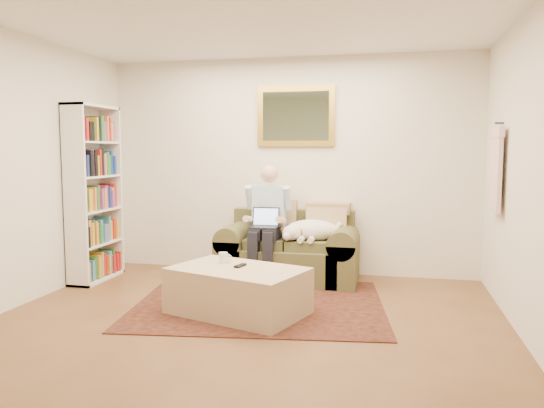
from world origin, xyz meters
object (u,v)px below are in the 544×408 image
(sofa, at_px, (289,257))
(ottoman, at_px, (238,291))
(coffee_mug, at_px, (223,258))
(bookshelf, at_px, (94,194))
(seated_man, at_px, (266,224))
(laptop, at_px, (265,222))
(sleeping_dog, at_px, (312,230))

(sofa, bearing_deg, ottoman, -98.72)
(coffee_mug, distance_m, bookshelf, 1.99)
(sofa, bearing_deg, seated_man, -148.55)
(laptop, distance_m, bookshelf, 1.99)
(bookshelf, bearing_deg, coffee_mug, -22.05)
(coffee_mug, xyz_separation_m, bookshelf, (-1.78, 0.72, 0.52))
(coffee_mug, bearing_deg, laptop, 80.13)
(seated_man, relative_size, laptop, 4.33)
(sofa, distance_m, seated_man, 0.48)
(sofa, xyz_separation_m, sleeping_dog, (0.28, -0.08, 0.33))
(ottoman, height_order, bookshelf, bookshelf)
(sofa, height_order, sleeping_dog, sofa)
(laptop, bearing_deg, sleeping_dog, 13.64)
(seated_man, height_order, bookshelf, bookshelf)
(sleeping_dog, xyz_separation_m, coffee_mug, (-0.69, -1.11, -0.12))
(seated_man, height_order, coffee_mug, seated_man)
(laptop, height_order, sleeping_dog, laptop)
(sofa, xyz_separation_m, coffee_mug, (-0.41, -1.19, 0.21))
(laptop, relative_size, ottoman, 0.26)
(coffee_mug, height_order, bookshelf, bookshelf)
(laptop, bearing_deg, seated_man, 90.00)
(sofa, bearing_deg, bookshelf, -167.93)
(sofa, xyz_separation_m, laptop, (-0.24, -0.21, 0.42))
(laptop, relative_size, coffee_mug, 3.05)
(laptop, height_order, bookshelf, bookshelf)
(sofa, bearing_deg, coffee_mug, -108.92)
(sofa, relative_size, seated_man, 1.19)
(sofa, distance_m, laptop, 0.53)
(ottoman, xyz_separation_m, coffee_mug, (-0.20, 0.18, 0.26))
(sofa, height_order, seated_man, seated_man)
(sleeping_dog, relative_size, coffee_mug, 6.48)
(laptop, height_order, coffee_mug, laptop)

